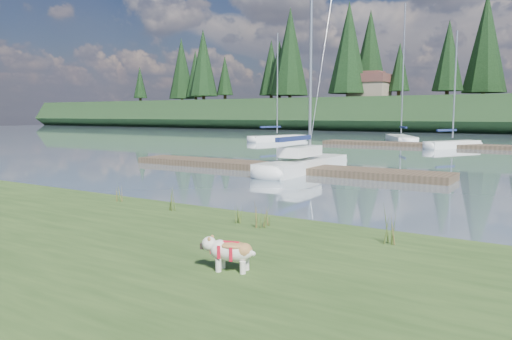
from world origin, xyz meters
The scene contains 21 objects.
ground centered at (0.00, 30.00, 0.00)m, with size 200.00×200.00×0.00m, color slate.
bank centered at (0.00, -6.00, 0.17)m, with size 60.00×9.00×0.35m, color #365222.
bulldog centered at (3.74, -5.28, 0.65)m, with size 0.82×0.49×0.49m.
sailboat_main centered at (-2.69, 9.91, 0.42)m, with size 1.73×7.77×11.23m.
dock_near centered at (-4.00, 9.00, 0.15)m, with size 16.00×2.00×0.30m, color #4C3D2C.
dock_far centered at (2.00, 30.00, 0.15)m, with size 26.00×2.20×0.30m, color #4C3D2C.
sailboat_bg_0 centered at (-16.39, 31.13, 0.32)m, with size 3.63×7.15×10.37m.
sailboat_bg_1 centered at (-6.69, 37.12, 0.33)m, with size 5.47×8.61×12.99m.
sailboat_bg_2 centered at (0.00, 29.81, 0.34)m, with size 3.79×5.65×8.98m.
weed_0 centered at (-0.14, -2.36, 0.59)m, with size 0.17×0.14×0.56m.
weed_1 centered at (2.04, -2.61, 0.52)m, with size 0.17×0.14×0.41m.
weed_2 centered at (2.62, -2.75, 0.58)m, with size 0.17×0.14×0.54m.
weed_3 centered at (-2.13, -2.18, 0.58)m, with size 0.17×0.14×0.56m.
weed_4 centered at (2.67, -2.52, 0.53)m, with size 0.17×0.14×0.44m.
weed_5 centered at (5.23, -2.51, 0.65)m, with size 0.17×0.14×0.72m.
mud_lip centered at (0.00, -1.60, 0.07)m, with size 60.00×0.50×0.14m, color #33281C.
conifer_0 centered at (-55.00, 67.00, 12.64)m, with size 5.72×5.72×14.15m.
conifer_1 centered at (-40.00, 71.00, 11.28)m, with size 4.40×4.40×11.30m.
conifer_2 centered at (-25.00, 68.00, 13.54)m, with size 6.60×6.60×16.05m.
conifer_3 centered at (-10.00, 72.00, 11.74)m, with size 4.84×4.84×12.25m.
house_0 centered at (-22.00, 70.00, 7.31)m, with size 6.30×5.30×4.65m.
Camera 1 is at (7.90, -11.02, 2.63)m, focal length 35.00 mm.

